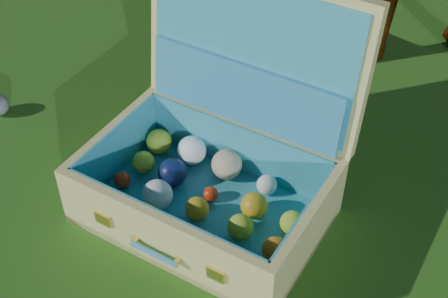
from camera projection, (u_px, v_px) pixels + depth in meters
ground at (176, 194)px, 1.64m from camera, size 60.00×60.00×0.00m
suitcase at (219, 151)px, 1.53m from camera, size 0.65×0.56×0.56m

